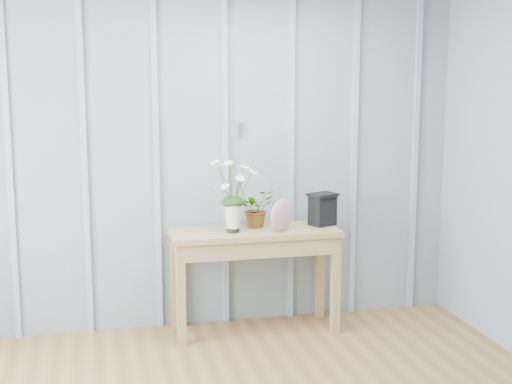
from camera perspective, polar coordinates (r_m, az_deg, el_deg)
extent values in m
cube|color=gray|center=(5.17, -5.23, 2.76)|extent=(4.00, 0.01, 2.50)
cube|color=#BBBBC0|center=(5.20, -1.25, 5.05)|extent=(0.03, 0.01, 0.10)
cube|color=#89A0AF|center=(5.15, -19.15, 2.25)|extent=(0.04, 0.03, 2.50)
cube|color=#89A0AF|center=(5.12, -13.57, 2.47)|extent=(0.04, 0.03, 2.50)
cube|color=#89A0AF|center=(5.14, -7.99, 2.66)|extent=(0.04, 0.03, 2.50)
cube|color=#89A0AF|center=(5.20, -2.49, 2.83)|extent=(0.04, 0.03, 2.50)
cube|color=#89A0AF|center=(5.32, 2.82, 2.97)|extent=(0.04, 0.03, 2.50)
cube|color=#89A0AF|center=(5.47, 7.87, 3.08)|extent=(0.04, 0.03, 2.50)
cube|color=#89A0AF|center=(5.67, 12.61, 3.16)|extent=(0.04, 0.03, 2.50)
cube|color=olive|center=(5.09, -0.13, -3.24)|extent=(1.20, 0.45, 0.04)
cube|color=olive|center=(5.11, -0.13, -4.12)|extent=(1.13, 0.42, 0.12)
cube|color=olive|center=(4.92, -6.02, -8.25)|extent=(0.06, 0.06, 0.71)
cube|color=olive|center=(5.17, 6.39, -7.41)|extent=(0.06, 0.06, 0.71)
cube|color=olive|center=(5.27, -6.51, -7.09)|extent=(0.06, 0.06, 0.71)
cube|color=olive|center=(5.50, 5.14, -6.36)|extent=(0.06, 0.06, 0.71)
cylinder|color=black|center=(5.00, -1.84, -2.92)|extent=(0.09, 0.09, 0.06)
cone|color=silver|center=(4.98, -1.84, -1.98)|extent=(0.16, 0.16, 0.21)
ellipsoid|color=#133D13|center=(4.96, -1.85, -0.81)|extent=(0.16, 0.13, 0.08)
imported|color=#133D13|center=(5.15, 0.01, -1.31)|extent=(0.30, 0.28, 0.27)
ellipsoid|color=#884E60|center=(5.02, 2.08, -1.86)|extent=(0.22, 0.18, 0.23)
cube|color=black|center=(5.24, 5.34, -1.50)|extent=(0.21, 0.19, 0.22)
cube|color=black|center=(5.22, 5.36, -0.22)|extent=(0.24, 0.22, 0.02)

